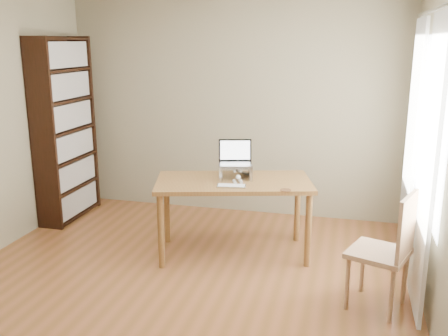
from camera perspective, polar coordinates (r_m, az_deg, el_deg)
room at (r=3.83m, az=-6.18°, el=2.96°), size 4.04×4.54×2.64m
bookshelf at (r=6.06m, az=-17.70°, el=4.18°), size 0.30×0.90×2.10m
curtains at (r=4.43m, az=21.38°, el=1.87°), size 0.03×1.90×2.25m
desk at (r=4.81m, az=1.10°, el=-2.47°), size 1.62×1.10×0.75m
laptop_stand at (r=4.84m, az=1.32°, el=-0.23°), size 0.32×0.25×0.13m
laptop at (r=4.87m, az=1.48°, el=1.15°), size 0.37×0.35×0.23m
keyboard at (r=4.57m, az=0.85°, el=-2.07°), size 0.28×0.15×0.02m
coaster at (r=4.50m, az=7.07°, el=-2.52°), size 0.10×0.10×0.01m
cat at (r=4.87m, az=1.44°, el=-0.40°), size 0.24×0.47×0.14m
chair at (r=4.08m, az=18.36°, el=-8.49°), size 0.55×0.54×0.96m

